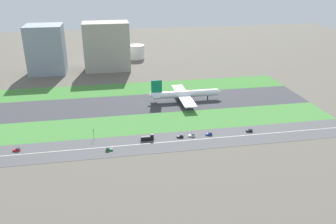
# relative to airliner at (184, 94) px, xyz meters

# --- Properties ---
(ground_plane) EXTENTS (800.00, 800.00, 0.00)m
(ground_plane) POSITION_rel_airliner_xyz_m (-35.07, -0.00, -6.23)
(ground_plane) COLOR #5B564C
(runway) EXTENTS (280.00, 46.00, 0.10)m
(runway) POSITION_rel_airliner_xyz_m (-35.07, -0.00, -6.18)
(runway) COLOR #38383D
(runway) RESTS_ON ground_plane
(grass_median_north) EXTENTS (280.00, 36.00, 0.10)m
(grass_median_north) POSITION_rel_airliner_xyz_m (-35.07, 41.00, -6.18)
(grass_median_north) COLOR #3D7A33
(grass_median_north) RESTS_ON ground_plane
(grass_median_south) EXTENTS (280.00, 36.00, 0.10)m
(grass_median_south) POSITION_rel_airliner_xyz_m (-35.07, -41.00, -6.18)
(grass_median_south) COLOR #427F38
(grass_median_south) RESTS_ON ground_plane
(highway) EXTENTS (280.00, 28.00, 0.10)m
(highway) POSITION_rel_airliner_xyz_m (-35.07, -73.00, -6.18)
(highway) COLOR #4C4C4F
(highway) RESTS_ON ground_plane
(highway_centerline) EXTENTS (266.00, 0.50, 0.01)m
(highway_centerline) POSITION_rel_airliner_xyz_m (-35.07, -73.00, -6.13)
(highway_centerline) COLOR silver
(highway_centerline) RESTS_ON highway
(airliner) EXTENTS (65.00, 56.00, 19.70)m
(airliner) POSITION_rel_airliner_xyz_m (0.00, 0.00, 0.00)
(airliner) COLOR white
(airliner) RESTS_ON runway
(car_3) EXTENTS (4.40, 1.80, 2.00)m
(car_3) POSITION_rel_airliner_xyz_m (-17.71, -68.00, -5.31)
(car_3) COLOR black
(car_3) RESTS_ON highway
(car_4) EXTENTS (4.40, 1.80, 2.00)m
(car_4) POSITION_rel_airliner_xyz_m (2.38, -68.00, -5.31)
(car_4) COLOR navy
(car_4) RESTS_ON highway
(car_0) EXTENTS (4.40, 1.80, 2.00)m
(car_0) POSITION_rel_airliner_xyz_m (-121.82, -68.00, -5.31)
(car_0) COLOR #B2191E
(car_0) RESTS_ON highway
(car_5) EXTENTS (4.40, 1.80, 2.00)m
(car_5) POSITION_rel_airliner_xyz_m (31.50, -68.00, -5.31)
(car_5) COLOR black
(car_5) RESTS_ON highway
(car_1) EXTENTS (4.40, 1.80, 2.00)m
(car_1) POSITION_rel_airliner_xyz_m (-9.67, -68.00, -5.31)
(car_1) COLOR silver
(car_1) RESTS_ON highway
(truck_0) EXTENTS (8.40, 2.50, 4.00)m
(truck_0) POSITION_rel_airliner_xyz_m (-39.86, -68.00, -4.56)
(truck_0) COLOR black
(truck_0) RESTS_ON highway
(car_2) EXTENTS (4.40, 1.80, 2.00)m
(car_2) POSITION_rel_airliner_xyz_m (-65.55, -78.00, -5.31)
(car_2) COLOR #19662D
(car_2) RESTS_ON highway
(traffic_light) EXTENTS (0.36, 0.50, 7.20)m
(traffic_light) POSITION_rel_airliner_xyz_m (-74.82, -60.01, -1.94)
(traffic_light) COLOR #4C4C51
(traffic_light) RESTS_ON highway
(terminal_building) EXTENTS (37.90, 35.06, 51.09)m
(terminal_building) POSITION_rel_airliner_xyz_m (-125.07, 114.00, 19.31)
(terminal_building) COLOR gray
(terminal_building) RESTS_ON ground_plane
(hangar_building) EXTENTS (49.10, 29.44, 52.38)m
(hangar_building) POSITION_rel_airliner_xyz_m (-61.06, 114.00, 19.96)
(hangar_building) COLOR #9E998E
(hangar_building) RESTS_ON ground_plane
(fuel_tank_west) EXTENTS (17.43, 17.43, 12.68)m
(fuel_tank_west) POSITION_rel_airliner_xyz_m (-47.91, 159.00, 0.11)
(fuel_tank_west) COLOR silver
(fuel_tank_west) RESTS_ON ground_plane
(fuel_tank_centre) EXTENTS (18.99, 18.99, 17.20)m
(fuel_tank_centre) POSITION_rel_airliner_xyz_m (-24.09, 159.00, 2.37)
(fuel_tank_centre) COLOR silver
(fuel_tank_centre) RESTS_ON ground_plane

